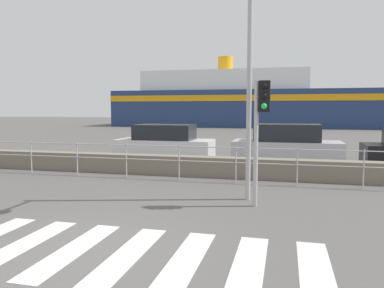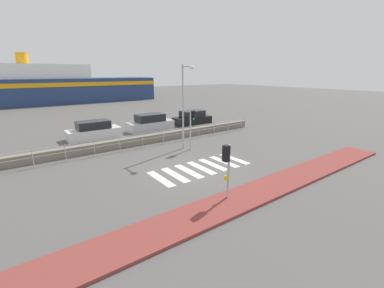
# 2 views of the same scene
# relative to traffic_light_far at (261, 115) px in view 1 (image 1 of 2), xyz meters

# --- Properties ---
(ground_plane) EXTENTS (160.00, 160.00, 0.00)m
(ground_plane) POSITION_rel_traffic_light_far_xyz_m (-2.61, -3.30, -2.05)
(ground_plane) COLOR #565451
(crosswalk) EXTENTS (5.85, 2.40, 0.01)m
(crosswalk) POSITION_rel_traffic_light_far_xyz_m (-1.74, -3.30, -2.05)
(crosswalk) COLOR silver
(crosswalk) RESTS_ON ground_plane
(seawall) EXTENTS (23.19, 0.55, 0.63)m
(seawall) POSITION_rel_traffic_light_far_xyz_m (-2.61, 3.42, -1.73)
(seawall) COLOR slate
(seawall) RESTS_ON ground_plane
(harbor_fence) EXTENTS (20.91, 0.04, 1.09)m
(harbor_fence) POSITION_rel_traffic_light_far_xyz_m (-2.61, 2.55, -1.33)
(harbor_fence) COLOR #B2B2B5
(harbor_fence) RESTS_ON ground_plane
(traffic_light_far) EXTENTS (0.34, 0.32, 2.79)m
(traffic_light_far) POSITION_rel_traffic_light_far_xyz_m (0.00, 0.00, 0.00)
(traffic_light_far) COLOR #B2B2B5
(traffic_light_far) RESTS_ON ground_plane
(streetlamp) EXTENTS (0.32, 1.28, 5.87)m
(streetlamp) POSITION_rel_traffic_light_far_xyz_m (-0.33, 0.35, 1.62)
(streetlamp) COLOR #B2B2B5
(streetlamp) RESTS_ON ground_plane
(ferry_boat) EXTENTS (35.00, 8.73, 8.47)m
(ferry_boat) POSITION_rel_traffic_light_far_xyz_m (-3.45, 37.83, 0.78)
(ferry_boat) COLOR navy
(ferry_boat) RESTS_ON ground_plane
(parked_car_white) EXTENTS (4.28, 1.70, 1.48)m
(parked_car_white) POSITION_rel_traffic_light_far_xyz_m (-4.69, 7.49, -1.42)
(parked_car_white) COLOR silver
(parked_car_white) RESTS_ON ground_plane
(parked_car_silver) EXTENTS (4.37, 1.70, 1.55)m
(parked_car_silver) POSITION_rel_traffic_light_far_xyz_m (0.58, 7.49, -1.39)
(parked_car_silver) COLOR #BCBCC1
(parked_car_silver) RESTS_ON ground_plane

